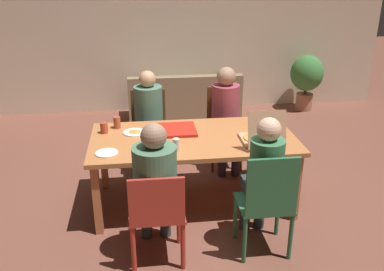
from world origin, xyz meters
TOP-DOWN VIEW (x-y plane):
  - ground_plane at (0.00, 0.00)m, footprint 20.00×20.00m
  - back_wall at (0.00, 3.20)m, footprint 7.26×0.12m
  - dining_table at (0.00, 0.00)m, footprint 2.04×1.04m
  - chair_0 at (-0.42, -0.95)m, footprint 0.46×0.41m
  - person_0 at (-0.42, -0.81)m, footprint 0.35×0.53m
  - chair_1 at (0.50, -0.95)m, footprint 0.45×0.40m
  - person_1 at (0.50, -0.79)m, footprint 0.28×0.51m
  - chair_2 at (0.50, 0.94)m, footprint 0.40×0.41m
  - person_2 at (0.50, 0.79)m, footprint 0.33×0.51m
  - chair_3 at (-0.42, 0.95)m, footprint 0.44×0.43m
  - person_3 at (-0.42, 0.80)m, footprint 0.33×0.55m
  - pizza_box_0 at (-0.15, 0.18)m, footprint 0.39×0.39m
  - pizza_box_1 at (0.63, -0.22)m, footprint 0.36×0.44m
  - plate_0 at (-0.58, 0.18)m, footprint 0.24×0.24m
  - plate_1 at (-0.83, -0.29)m, footprint 0.21×0.21m
  - drinking_glass_0 at (-0.76, 0.35)m, footprint 0.07×0.07m
  - drinking_glass_1 at (-0.20, -0.31)m, footprint 0.07×0.07m
  - drinking_glass_2 at (-0.89, 0.22)m, footprint 0.08×0.08m
  - couch at (0.18, 2.55)m, footprint 1.73×0.79m
  - potted_plant at (2.29, 2.80)m, footprint 0.55×0.55m

SIDE VIEW (x-z plane):
  - ground_plane at x=0.00m, z-range 0.00..0.00m
  - couch at x=0.18m, z-range -0.11..0.68m
  - chair_0 at x=-0.42m, z-range 0.06..0.92m
  - chair_3 at x=-0.42m, z-range 0.05..1.00m
  - chair_2 at x=0.50m, z-range 0.05..1.01m
  - chair_1 at x=0.50m, z-range 0.06..1.03m
  - potted_plant at x=2.29m, z-range 0.11..1.05m
  - dining_table at x=0.00m, z-range 0.30..1.04m
  - person_1 at x=0.50m, z-range 0.09..1.32m
  - person_3 at x=-0.42m, z-range 0.10..1.32m
  - person_0 at x=-0.42m, z-range 0.11..1.33m
  - person_2 at x=0.50m, z-range 0.11..1.35m
  - plate_1 at x=-0.83m, z-range 0.74..0.76m
  - plate_0 at x=-0.58m, z-range 0.74..0.77m
  - pizza_box_0 at x=-0.15m, z-range 0.74..0.77m
  - pizza_box_1 at x=0.63m, z-range 0.61..0.98m
  - drinking_glass_2 at x=-0.89m, z-range 0.74..0.86m
  - drinking_glass_1 at x=-0.20m, z-range 0.74..0.86m
  - drinking_glass_0 at x=-0.76m, z-range 0.74..0.87m
  - back_wall at x=0.00m, z-range 0.00..2.62m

